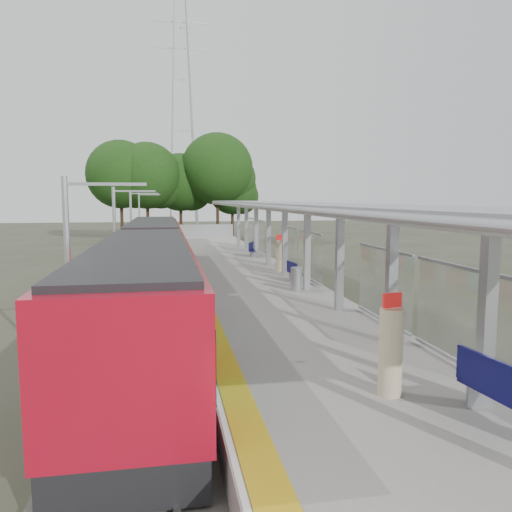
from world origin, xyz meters
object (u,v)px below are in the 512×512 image
(bench_near, at_px, (498,389))
(bench_mid, at_px, (294,271))
(litter_bin, at_px, (296,279))
(info_pillar_near, at_px, (391,351))
(info_pillar_far, at_px, (280,256))
(train, at_px, (150,267))
(bench_far, at_px, (253,249))

(bench_near, height_order, bench_mid, bench_near)
(litter_bin, bearing_deg, info_pillar_near, -95.48)
(info_pillar_far, bearing_deg, train, -133.12)
(bench_far, xyz_separation_m, info_pillar_near, (-1.39, -23.60, 0.37))
(info_pillar_near, bearing_deg, bench_mid, 72.20)
(info_pillar_far, bearing_deg, bench_far, 103.20)
(bench_far, bearing_deg, litter_bin, -70.86)
(train, distance_m, info_pillar_far, 8.04)
(train, height_order, info_pillar_far, train)
(train, xyz_separation_m, litter_bin, (5.99, -0.78, -0.56))
(train, height_order, bench_mid, train)
(info_pillar_near, bearing_deg, bench_near, -61.45)
(train, relative_size, bench_near, 15.85)
(bench_mid, relative_size, info_pillar_far, 0.70)
(bench_near, height_order, info_pillar_near, info_pillar_near)
(bench_far, relative_size, litter_bin, 1.50)
(bench_near, height_order, info_pillar_far, info_pillar_far)
(bench_mid, distance_m, info_pillar_far, 3.20)
(bench_mid, height_order, info_pillar_near, info_pillar_near)
(bench_far, distance_m, info_pillar_near, 23.64)
(train, xyz_separation_m, bench_near, (6.16, -13.41, -0.44))
(bench_mid, distance_m, bench_far, 10.20)
(bench_mid, distance_m, litter_bin, 2.33)
(bench_near, distance_m, litter_bin, 12.63)
(info_pillar_near, xyz_separation_m, info_pillar_far, (1.62, 16.58, -0.04))
(info_pillar_far, distance_m, litter_bin, 5.49)
(bench_mid, xyz_separation_m, info_pillar_near, (-1.56, -13.40, 0.40))
(info_pillar_far, height_order, litter_bin, info_pillar_far)
(bench_far, xyz_separation_m, litter_bin, (-0.32, -12.47, -0.02))
(bench_far, distance_m, litter_bin, 12.47)
(bench_mid, relative_size, bench_far, 0.93)
(train, bearing_deg, bench_near, -65.31)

